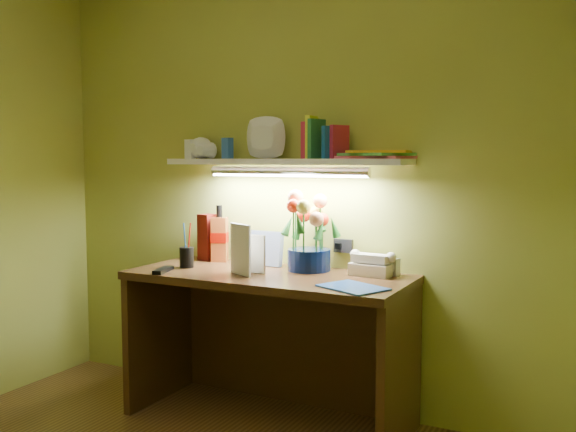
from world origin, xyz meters
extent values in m
cube|color=#3E2911|center=(0.00, 1.20, 0.38)|extent=(1.40, 0.60, 0.75)
cube|color=#AEADB2|center=(0.56, 1.42, 0.79)|extent=(0.09, 0.06, 0.09)
cube|color=#59110B|center=(-0.50, 1.41, 0.88)|extent=(0.10, 0.10, 0.26)
cylinder|color=black|center=(-0.46, 1.16, 0.84)|extent=(0.10, 0.10, 0.18)
cube|color=black|center=(-0.49, 0.99, 0.76)|extent=(0.09, 0.18, 0.02)
cube|color=blue|center=(0.51, 1.05, 0.75)|extent=(0.33, 0.30, 0.01)
imported|color=beige|center=(-0.15, 1.17, 0.85)|extent=(0.14, 0.03, 0.19)
imported|color=white|center=(-0.19, 1.15, 0.88)|extent=(0.17, 0.11, 0.25)
cube|color=white|center=(0.00, 1.38, 1.30)|extent=(1.30, 0.25, 0.03)
imported|color=white|center=(-0.58, 1.39, 1.36)|extent=(0.15, 0.15, 0.09)
imported|color=white|center=(-0.53, 1.38, 1.36)|extent=(0.11, 0.11, 0.08)
imported|color=white|center=(-0.13, 1.38, 1.34)|extent=(0.24, 0.24, 0.05)
cube|color=white|center=(-0.62, 1.41, 1.37)|extent=(0.05, 0.04, 0.11)
cube|color=blue|center=(-0.37, 1.41, 1.37)|extent=(0.06, 0.05, 0.11)
cube|color=#C42545|center=(0.12, 1.40, 1.41)|extent=(0.03, 0.13, 0.18)
cube|color=#F4FD33|center=(0.14, 1.40, 1.42)|extent=(0.04, 0.13, 0.21)
cube|color=#1759A4|center=(0.26, 1.38, 1.39)|extent=(0.07, 0.12, 0.16)
cube|color=#2C7A44|center=(0.18, 1.39, 1.41)|extent=(0.05, 0.13, 0.20)
cube|color=#C42545|center=(0.29, 1.40, 1.40)|extent=(0.06, 0.12, 0.16)
cube|color=#F95E79|center=(0.48, 1.42, 1.32)|extent=(0.37, 0.29, 0.01)
cube|color=#54CE58|center=(0.46, 1.43, 1.34)|extent=(0.40, 0.36, 0.01)
cube|color=yellow|center=(0.50, 1.40, 1.35)|extent=(0.31, 0.24, 0.01)
camera|label=1|loc=(1.51, -1.54, 1.32)|focal=40.00mm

